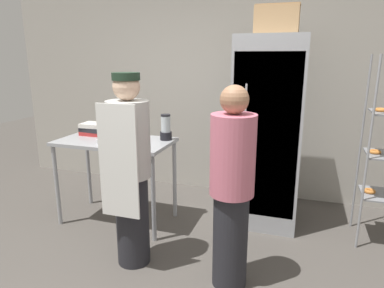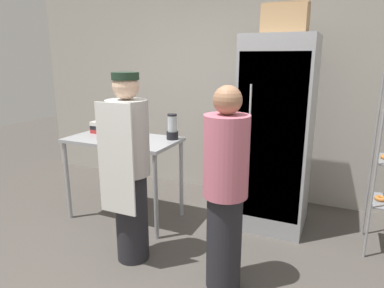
{
  "view_description": "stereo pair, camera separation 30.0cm",
  "coord_description": "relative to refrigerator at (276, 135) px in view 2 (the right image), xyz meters",
  "views": [
    {
      "loc": [
        0.9,
        -2.04,
        1.79
      ],
      "look_at": [
        -0.0,
        0.73,
        1.04
      ],
      "focal_mm": 32.0,
      "sensor_mm": 36.0,
      "label": 1
    },
    {
      "loc": [
        1.18,
        -1.93,
        1.79
      ],
      "look_at": [
        -0.0,
        0.73,
        1.04
      ],
      "focal_mm": 32.0,
      "sensor_mm": 36.0,
      "label": 2
    }
  ],
  "objects": [
    {
      "name": "back_wall",
      "position": [
        -0.56,
        0.78,
        0.48
      ],
      "size": [
        6.4,
        0.12,
        2.95
      ],
      "primitive_type": "cube",
      "color": "#ADA89E",
      "rests_on": "ground_plane"
    },
    {
      "name": "refrigerator",
      "position": [
        0.0,
        0.0,
        0.0
      ],
      "size": [
        0.7,
        0.74,
        2.0
      ],
      "color": "#9EA0A5",
      "rests_on": "ground_plane"
    },
    {
      "name": "prep_counter",
      "position": [
        -1.55,
        -0.53,
        -0.18
      ],
      "size": [
        1.21,
        0.66,
        0.93
      ],
      "color": "#9EA0A5",
      "rests_on": "ground_plane"
    },
    {
      "name": "donut_box",
      "position": [
        -1.5,
        -0.63,
        -0.02
      ],
      "size": [
        0.25,
        0.25,
        0.29
      ],
      "color": "white",
      "rests_on": "prep_counter"
    },
    {
      "name": "blender_pitcher",
      "position": [
        -1.03,
        -0.35,
        0.05
      ],
      "size": [
        0.13,
        0.13,
        0.27
      ],
      "color": "black",
      "rests_on": "prep_counter"
    },
    {
      "name": "binder_stack",
      "position": [
        -1.9,
        -0.38,
        -0.01
      ],
      "size": [
        0.28,
        0.23,
        0.13
      ],
      "color": "#B72D2D",
      "rests_on": "prep_counter"
    },
    {
      "name": "cardboard_storage_box",
      "position": [
        0.03,
        -0.03,
        1.13
      ],
      "size": [
        0.43,
        0.28,
        0.28
      ],
      "color": "tan",
      "rests_on": "refrigerator"
    },
    {
      "name": "person_baker",
      "position": [
        -1.01,
        -1.21,
        -0.13
      ],
      "size": [
        0.35,
        0.37,
        1.67
      ],
      "color": "#232328",
      "rests_on": "ground_plane"
    },
    {
      "name": "person_customer",
      "position": [
        -0.13,
        -1.24,
        -0.18
      ],
      "size": [
        0.34,
        0.34,
        1.6
      ],
      "color": "#232328",
      "rests_on": "ground_plane"
    }
  ]
}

